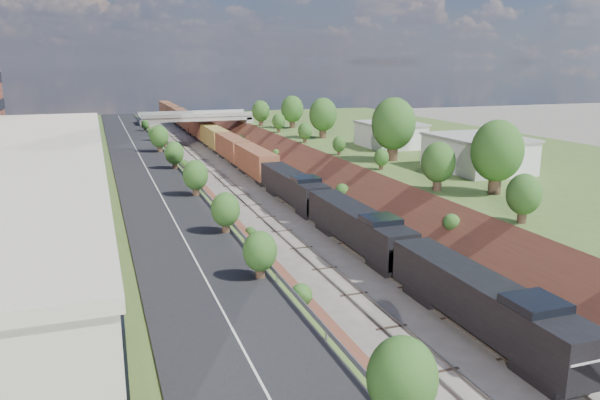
% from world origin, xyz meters
% --- Properties ---
extents(platform_right, '(44.00, 180.00, 5.00)m').
position_xyz_m(platform_right, '(33.00, 60.00, 2.50)').
color(platform_right, '#455F27').
rests_on(platform_right, ground).
extents(embankment_left, '(10.00, 180.00, 10.00)m').
position_xyz_m(embankment_left, '(-11.00, 60.00, 0.00)').
color(embankment_left, brown).
rests_on(embankment_left, ground).
extents(embankment_right, '(10.00, 180.00, 10.00)m').
position_xyz_m(embankment_right, '(11.00, 60.00, 0.00)').
color(embankment_right, brown).
rests_on(embankment_right, ground).
extents(rail_left_track, '(1.58, 180.00, 0.18)m').
position_xyz_m(rail_left_track, '(-2.60, 60.00, 0.09)').
color(rail_left_track, gray).
rests_on(rail_left_track, ground).
extents(rail_right_track, '(1.58, 180.00, 0.18)m').
position_xyz_m(rail_right_track, '(2.60, 60.00, 0.09)').
color(rail_right_track, gray).
rests_on(rail_right_track, ground).
extents(road, '(8.00, 180.00, 0.10)m').
position_xyz_m(road, '(-15.50, 60.00, 5.05)').
color(road, black).
rests_on(road, platform_left).
extents(guardrail, '(0.10, 171.00, 0.70)m').
position_xyz_m(guardrail, '(-11.40, 59.80, 5.55)').
color(guardrail, '#99999E').
rests_on(guardrail, platform_left).
extents(commercial_building, '(14.30, 62.30, 7.00)m').
position_xyz_m(commercial_building, '(-28.00, 38.00, 8.51)').
color(commercial_building, brown).
rests_on(commercial_building, platform_left).
extents(overpass, '(24.50, 8.30, 7.40)m').
position_xyz_m(overpass, '(0.00, 122.00, 4.92)').
color(overpass, gray).
rests_on(overpass, ground).
extents(white_building_near, '(9.00, 12.00, 4.00)m').
position_xyz_m(white_building_near, '(23.50, 52.00, 7.00)').
color(white_building_near, silver).
rests_on(white_building_near, platform_right).
extents(white_building_far, '(8.00, 10.00, 3.60)m').
position_xyz_m(white_building_far, '(23.00, 74.00, 6.80)').
color(white_building_far, silver).
rests_on(white_building_far, platform_right).
extents(tree_right_large, '(5.25, 5.25, 7.61)m').
position_xyz_m(tree_right_large, '(17.00, 40.00, 9.38)').
color(tree_right_large, '#473323').
rests_on(tree_right_large, platform_right).
extents(tree_left_crest, '(2.45, 2.45, 3.55)m').
position_xyz_m(tree_left_crest, '(-11.80, 20.00, 7.04)').
color(tree_left_crest, '#473323').
rests_on(tree_left_crest, platform_left).
extents(freight_train, '(3.17, 195.13, 4.71)m').
position_xyz_m(freight_train, '(2.60, 113.31, 2.71)').
color(freight_train, black).
rests_on(freight_train, ground).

